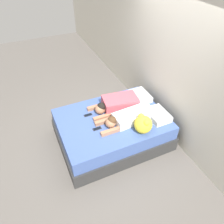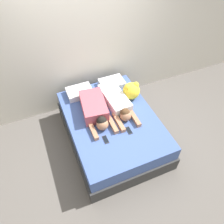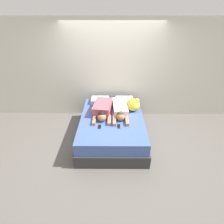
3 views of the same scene
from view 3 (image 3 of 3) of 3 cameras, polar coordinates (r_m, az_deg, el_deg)
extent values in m
plane|color=#5B5651|center=(4.35, 0.00, -8.15)|extent=(12.00, 12.00, 0.00)
cube|color=beige|center=(4.76, 0.09, 13.23)|extent=(12.00, 0.06, 2.60)
cube|color=#2D2D2D|center=(4.26, 0.00, -6.62)|extent=(1.50, 2.00, 0.29)
cube|color=#3F5999|center=(4.09, 0.00, -3.46)|extent=(1.44, 1.94, 0.27)
cube|color=silver|center=(4.67, -3.92, 3.85)|extent=(0.46, 0.34, 0.11)
cube|color=silver|center=(4.67, 4.04, 3.82)|extent=(0.46, 0.34, 0.11)
cube|color=#B24C59|center=(4.20, -3.03, 1.51)|extent=(0.47, 0.69, 0.23)
sphere|color=#A37051|center=(3.85, -3.34, -1.71)|extent=(0.20, 0.20, 0.20)
sphere|color=black|center=(3.85, -3.34, -0.96)|extent=(0.17, 0.17, 0.17)
cube|color=#A37051|center=(3.88, -5.76, -2.63)|extent=(0.07, 0.36, 0.07)
cube|color=#A37051|center=(3.86, -0.88, -2.66)|extent=(0.07, 0.36, 0.07)
cube|color=silver|center=(4.27, 2.62, 1.59)|extent=(0.37, 0.76, 0.17)
sphere|color=#A37051|center=(3.87, 2.85, -1.57)|extent=(0.19, 0.19, 0.19)
sphere|color=#4C331E|center=(3.87, 2.85, -0.86)|extent=(0.16, 0.16, 0.16)
cube|color=#A37051|center=(3.87, 0.79, -2.60)|extent=(0.07, 0.41, 0.07)
cube|color=#A37051|center=(3.88, 4.90, -2.61)|extent=(0.07, 0.41, 0.07)
cube|color=#2D2D33|center=(3.71, -4.10, -4.84)|extent=(0.07, 0.15, 0.01)
cube|color=black|center=(3.71, -4.10, -4.77)|extent=(0.06, 0.13, 0.00)
cube|color=#2D2D33|center=(3.72, 2.22, -4.68)|extent=(0.07, 0.15, 0.01)
cube|color=black|center=(3.72, 2.22, -4.61)|extent=(0.06, 0.13, 0.00)
sphere|color=yellow|center=(4.26, 6.98, 2.33)|extent=(0.31, 0.31, 0.31)
sphere|color=yellow|center=(4.20, 5.94, 3.72)|extent=(0.11, 0.11, 0.11)
sphere|color=yellow|center=(4.22, 8.22, 3.70)|extent=(0.11, 0.11, 0.11)
camera|label=1|loc=(3.49, 59.76, 25.87)|focal=35.00mm
camera|label=2|loc=(1.62, -53.37, 43.58)|focal=35.00mm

